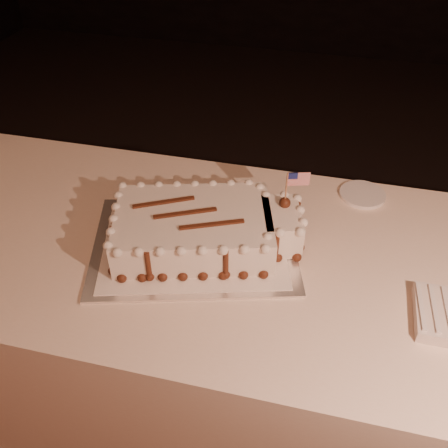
% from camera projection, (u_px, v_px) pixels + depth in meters
% --- Properties ---
extents(room_shell, '(6.10, 8.10, 2.90)m').
position_uv_depth(room_shell, '(278.00, 186.00, 0.40)').
color(room_shell, black).
rests_on(room_shell, ground).
extents(banquet_table, '(2.40, 0.80, 0.75)m').
position_uv_depth(banquet_table, '(285.00, 351.00, 1.50)').
color(banquet_table, '#FFDEC5').
rests_on(banquet_table, ground).
extents(cake_board, '(0.61, 0.52, 0.01)m').
position_uv_depth(cake_board, '(194.00, 244.00, 1.31)').
color(cake_board, white).
rests_on(cake_board, banquet_table).
extents(doily, '(0.55, 0.47, 0.00)m').
position_uv_depth(doily, '(194.00, 242.00, 1.30)').
color(doily, white).
rests_on(doily, cake_board).
extents(sheet_cake, '(0.51, 0.37, 0.20)m').
position_uv_depth(sheet_cake, '(204.00, 228.00, 1.27)').
color(sheet_cake, white).
rests_on(sheet_cake, doily).
extents(side_plate, '(0.13, 0.13, 0.01)m').
position_uv_depth(side_plate, '(362.00, 194.00, 1.47)').
color(side_plate, white).
rests_on(side_plate, banquet_table).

